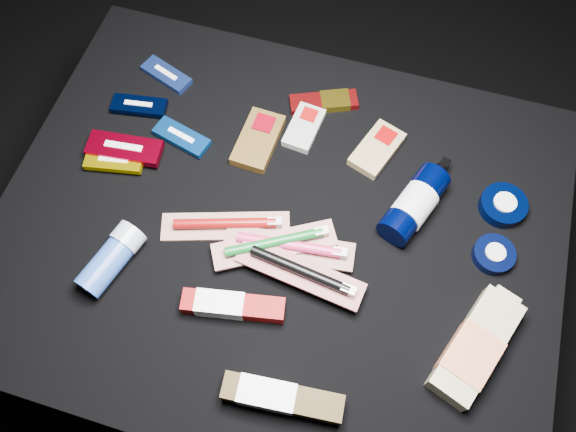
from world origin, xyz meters
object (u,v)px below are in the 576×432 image
(bodywash_bottle, at_px, (475,348))
(toothpaste_carton_red, at_px, (229,305))
(lotion_bottle, at_px, (414,204))
(deodorant_stick, at_px, (112,258))

(bodywash_bottle, bearing_deg, toothpaste_carton_red, -153.29)
(lotion_bottle, relative_size, deodorant_stick, 1.41)
(toothpaste_carton_red, bearing_deg, bodywash_bottle, -4.35)
(lotion_bottle, distance_m, bodywash_bottle, 0.25)
(lotion_bottle, height_order, deodorant_stick, lotion_bottle)
(deodorant_stick, distance_m, toothpaste_carton_red, 0.21)
(lotion_bottle, distance_m, toothpaste_carton_red, 0.36)
(bodywash_bottle, distance_m, deodorant_stick, 0.60)
(bodywash_bottle, relative_size, deodorant_stick, 1.53)
(deodorant_stick, height_order, toothpaste_carton_red, deodorant_stick)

